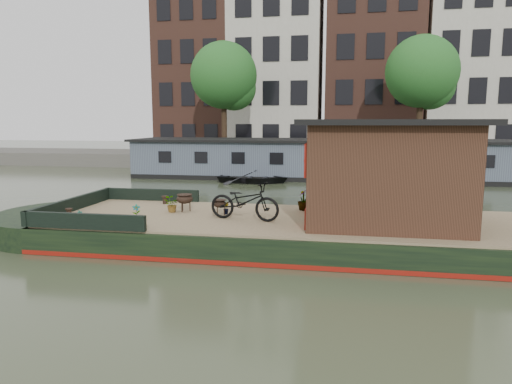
% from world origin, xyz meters
% --- Properties ---
extents(ground, '(120.00, 120.00, 0.00)m').
position_xyz_m(ground, '(0.00, 0.00, 0.00)').
color(ground, '#2B3421').
rests_on(ground, ground).
extents(houseboat_hull, '(14.01, 4.02, 0.60)m').
position_xyz_m(houseboat_hull, '(-1.33, 0.00, 0.27)').
color(houseboat_hull, black).
rests_on(houseboat_hull, ground).
extents(houseboat_deck, '(11.80, 3.80, 0.05)m').
position_xyz_m(houseboat_deck, '(0.00, 0.00, 0.62)').
color(houseboat_deck, '#99845E').
rests_on(houseboat_deck, houseboat_hull).
extents(bow_bulwark, '(3.00, 4.00, 0.35)m').
position_xyz_m(bow_bulwark, '(-5.07, 0.00, 0.82)').
color(bow_bulwark, black).
rests_on(bow_bulwark, houseboat_deck).
extents(cabin, '(4.00, 3.50, 2.42)m').
position_xyz_m(cabin, '(2.19, 0.00, 1.88)').
color(cabin, black).
rests_on(cabin, houseboat_deck).
extents(bicycle, '(1.85, 0.91, 0.93)m').
position_xyz_m(bicycle, '(-1.12, -0.35, 1.11)').
color(bicycle, black).
rests_on(bicycle, houseboat_deck).
extents(potted_plant_a, '(0.24, 0.20, 0.38)m').
position_xyz_m(potted_plant_a, '(-3.73, -0.80, 0.84)').
color(potted_plant_a, brown).
rests_on(potted_plant_a, houseboat_deck).
extents(potted_plant_b, '(0.18, 0.20, 0.31)m').
position_xyz_m(potted_plant_b, '(-1.74, 0.27, 0.80)').
color(potted_plant_b, brown).
rests_on(potted_plant_b, houseboat_deck).
extents(potted_plant_c, '(0.44, 0.40, 0.42)m').
position_xyz_m(potted_plant_c, '(-3.23, 0.24, 0.86)').
color(potted_plant_c, '#A56530').
rests_on(potted_plant_c, houseboat_deck).
extents(potted_plant_d, '(0.34, 0.34, 0.57)m').
position_xyz_m(potted_plant_d, '(0.20, 1.17, 0.93)').
color(potted_plant_d, '#9C572A').
rests_on(potted_plant_d, houseboat_deck).
extents(potted_plant_e, '(0.13, 0.18, 0.32)m').
position_xyz_m(potted_plant_e, '(-4.85, -1.41, 0.81)').
color(potted_plant_e, '#955E2B').
rests_on(potted_plant_e, houseboat_deck).
extents(brazier_front, '(0.55, 0.55, 0.46)m').
position_xyz_m(brazier_front, '(-2.91, 0.43, 0.88)').
color(brazier_front, black).
rests_on(brazier_front, houseboat_deck).
extents(brazier_rear, '(0.48, 0.48, 0.40)m').
position_xyz_m(brazier_rear, '(-1.87, 0.11, 0.85)').
color(brazier_rear, black).
rests_on(brazier_rear, houseboat_deck).
extents(bollard_port, '(0.20, 0.20, 0.23)m').
position_xyz_m(bollard_port, '(-3.87, 1.43, 0.77)').
color(bollard_port, black).
rests_on(bollard_port, houseboat_deck).
extents(bollard_stbd, '(0.18, 0.18, 0.20)m').
position_xyz_m(bollard_stbd, '(-5.60, -0.71, 0.75)').
color(bollard_stbd, black).
rests_on(bollard_stbd, houseboat_deck).
extents(dinghy, '(3.67, 2.70, 0.74)m').
position_xyz_m(dinghy, '(-3.11, 11.50, 0.37)').
color(dinghy, black).
rests_on(dinghy, ground).
extents(far_houseboat, '(20.40, 4.40, 2.11)m').
position_xyz_m(far_houseboat, '(0.00, 14.00, 0.97)').
color(far_houseboat, '#4C5865').
rests_on(far_houseboat, ground).
extents(quay, '(60.00, 6.00, 0.90)m').
position_xyz_m(quay, '(0.00, 20.50, 0.45)').
color(quay, '#47443F').
rests_on(quay, ground).
extents(townhouse_row, '(27.25, 8.00, 16.50)m').
position_xyz_m(townhouse_row, '(0.15, 27.50, 7.90)').
color(townhouse_row, brown).
rests_on(townhouse_row, ground).
extents(tree_left, '(4.40, 4.40, 7.40)m').
position_xyz_m(tree_left, '(-6.36, 19.07, 5.89)').
color(tree_left, '#332316').
rests_on(tree_left, quay).
extents(tree_right, '(4.40, 4.40, 7.40)m').
position_xyz_m(tree_right, '(6.14, 19.07, 5.89)').
color(tree_right, '#332316').
rests_on(tree_right, quay).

